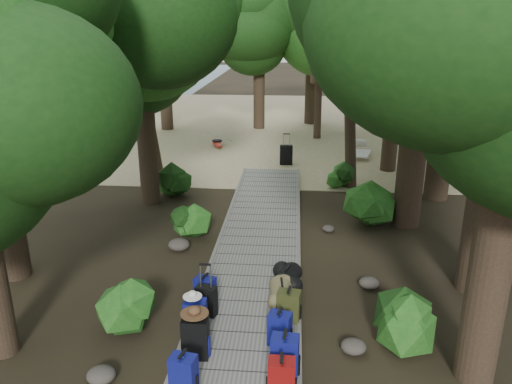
# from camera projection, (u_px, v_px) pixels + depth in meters

# --- Properties ---
(ground) EXTENTS (120.00, 120.00, 0.00)m
(ground) POSITION_uv_depth(u_px,v_px,m) (256.00, 259.00, 11.34)
(ground) COLOR #2D2416
(ground) RESTS_ON ground
(sand_beach) EXTENTS (40.00, 22.00, 0.02)m
(sand_beach) POSITION_uv_depth(u_px,v_px,m) (280.00, 124.00, 26.44)
(sand_beach) COLOR tan
(sand_beach) RESTS_ON ground
(boardwalk) EXTENTS (2.00, 12.00, 0.12)m
(boardwalk) POSITION_uv_depth(u_px,v_px,m) (259.00, 239.00, 12.27)
(boardwalk) COLOR gray
(boardwalk) RESTS_ON ground
(backpack_left_a) EXTENTS (0.41, 0.32, 0.68)m
(backpack_left_a) POSITION_uv_depth(u_px,v_px,m) (183.00, 373.00, 6.97)
(backpack_left_a) COLOR navy
(backpack_left_a) RESTS_ON boardwalk
(backpack_left_b) EXTENTS (0.41, 0.30, 0.75)m
(backpack_left_b) POSITION_uv_depth(u_px,v_px,m) (195.00, 335.00, 7.75)
(backpack_left_b) COLOR black
(backpack_left_b) RESTS_ON boardwalk
(backpack_left_c) EXTENTS (0.37, 0.27, 0.69)m
(backpack_left_c) POSITION_uv_depth(u_px,v_px,m) (195.00, 315.00, 8.35)
(backpack_left_c) COLOR navy
(backpack_left_c) RESTS_ON boardwalk
(backpack_left_d) EXTENTS (0.43, 0.37, 0.56)m
(backpack_left_d) POSITION_uv_depth(u_px,v_px,m) (205.00, 289.00, 9.31)
(backpack_left_d) COLOR navy
(backpack_left_d) RESTS_ON boardwalk
(backpack_right_a) EXTENTS (0.38, 0.27, 0.67)m
(backpack_right_a) POSITION_uv_depth(u_px,v_px,m) (281.00, 377.00, 6.90)
(backpack_right_a) COLOR maroon
(backpack_right_a) RESTS_ON boardwalk
(backpack_right_b) EXTENTS (0.43, 0.32, 0.73)m
(backpack_right_b) POSITION_uv_depth(u_px,v_px,m) (285.00, 354.00, 7.33)
(backpack_right_b) COLOR navy
(backpack_right_b) RESTS_ON boardwalk
(backpack_right_c) EXTENTS (0.42, 0.34, 0.62)m
(backpack_right_c) POSITION_uv_depth(u_px,v_px,m) (280.00, 327.00, 8.08)
(backpack_right_c) COLOR navy
(backpack_right_c) RESTS_ON boardwalk
(backpack_right_d) EXTENTS (0.43, 0.34, 0.60)m
(backpack_right_d) POSITION_uv_depth(u_px,v_px,m) (289.00, 304.00, 8.75)
(backpack_right_d) COLOR #353D18
(backpack_right_d) RESTS_ON boardwalk
(duffel_right_khaki) EXTENTS (0.49, 0.68, 0.43)m
(duffel_right_khaki) POSITION_uv_depth(u_px,v_px,m) (282.00, 293.00, 9.27)
(duffel_right_khaki) COLOR olive
(duffel_right_khaki) RESTS_ON boardwalk
(duffel_right_black) EXTENTS (0.60, 0.74, 0.40)m
(duffel_right_black) POSITION_uv_depth(u_px,v_px,m) (287.00, 278.00, 9.87)
(duffel_right_black) COLOR black
(duffel_right_black) RESTS_ON boardwalk
(suitcase_on_boardwalk) EXTENTS (0.40, 0.29, 0.56)m
(suitcase_on_boardwalk) POSITION_uv_depth(u_px,v_px,m) (206.00, 301.00, 8.90)
(suitcase_on_boardwalk) COLOR black
(suitcase_on_boardwalk) RESTS_ON boardwalk
(lone_suitcase_on_sand) EXTENTS (0.49, 0.31, 0.73)m
(lone_suitcase_on_sand) POSITION_uv_depth(u_px,v_px,m) (286.00, 155.00, 18.80)
(lone_suitcase_on_sand) COLOR black
(lone_suitcase_on_sand) RESTS_ON sand_beach
(hat_brown) EXTENTS (0.44, 0.44, 0.13)m
(hat_brown) POSITION_uv_depth(u_px,v_px,m) (194.00, 310.00, 7.64)
(hat_brown) COLOR #51351E
(hat_brown) RESTS_ON backpack_left_b
(hat_white) EXTENTS (0.32, 0.32, 0.11)m
(hat_white) POSITION_uv_depth(u_px,v_px,m) (192.00, 294.00, 8.24)
(hat_white) COLOR silver
(hat_white) RESTS_ON backpack_left_c
(kayak) EXTENTS (1.60, 3.24, 0.32)m
(kayak) POSITION_uv_depth(u_px,v_px,m) (217.00, 142.00, 21.75)
(kayak) COLOR #B71F0F
(kayak) RESTS_ON sand_beach
(sun_lounger) EXTENTS (1.09, 2.06, 0.63)m
(sun_lounger) POSITION_uv_depth(u_px,v_px,m) (361.00, 150.00, 19.69)
(sun_lounger) COLOR silver
(sun_lounger) RESTS_ON sand_beach
(tree_right_c) EXTENTS (5.78, 5.78, 10.01)m
(tree_right_c) POSITION_uv_depth(u_px,v_px,m) (426.00, 27.00, 11.71)
(tree_right_c) COLOR black
(tree_right_c) RESTS_ON ground
(tree_right_d) EXTENTS (5.58, 5.58, 10.22)m
(tree_right_d) POSITION_uv_depth(u_px,v_px,m) (456.00, 23.00, 13.70)
(tree_right_d) COLOR black
(tree_right_d) RESTS_ON ground
(tree_right_e) EXTENTS (4.38, 4.38, 7.88)m
(tree_right_e) POSITION_uv_depth(u_px,v_px,m) (397.00, 59.00, 16.93)
(tree_right_e) COLOR black
(tree_right_e) RESTS_ON ground
(tree_right_f) EXTENTS (5.88, 5.88, 10.49)m
(tree_right_f) POSITION_uv_depth(u_px,v_px,m) (456.00, 19.00, 17.87)
(tree_right_f) COLOR black
(tree_right_f) RESTS_ON ground
(tree_left_c) EXTENTS (4.54, 4.54, 7.89)m
(tree_left_c) POSITION_uv_depth(u_px,v_px,m) (142.00, 67.00, 13.72)
(tree_left_c) COLOR black
(tree_left_c) RESTS_ON ground
(tree_back_a) EXTENTS (4.64, 4.64, 8.03)m
(tree_back_a) POSITION_uv_depth(u_px,v_px,m) (259.00, 47.00, 24.18)
(tree_back_a) COLOR black
(tree_back_a) RESTS_ON ground
(tree_back_b) EXTENTS (5.10, 5.10, 9.11)m
(tree_back_b) POSITION_uv_depth(u_px,v_px,m) (313.00, 34.00, 25.23)
(tree_back_b) COLOR black
(tree_back_b) RESTS_ON ground
(tree_back_c) EXTENTS (5.19, 5.19, 9.34)m
(tree_back_c) POSITION_uv_depth(u_px,v_px,m) (384.00, 33.00, 23.79)
(tree_back_c) COLOR black
(tree_back_c) RESTS_ON ground
(tree_back_d) EXTENTS (5.18, 5.18, 8.64)m
(tree_back_d) POSITION_uv_depth(u_px,v_px,m) (162.00, 40.00, 23.84)
(tree_back_d) COLOR black
(tree_back_d) RESTS_ON ground
(palm_right_a) EXTENTS (4.87, 4.87, 8.30)m
(palm_right_a) POSITION_uv_depth(u_px,v_px,m) (363.00, 56.00, 15.26)
(palm_right_a) COLOR #163C10
(palm_right_a) RESTS_ON ground
(palm_right_b) EXTENTS (4.41, 4.41, 8.53)m
(palm_right_b) POSITION_uv_depth(u_px,v_px,m) (401.00, 46.00, 19.56)
(palm_right_b) COLOR #163C10
(palm_right_b) RESTS_ON ground
(palm_right_c) EXTENTS (4.72, 4.72, 7.50)m
(palm_right_c) POSITION_uv_depth(u_px,v_px,m) (326.00, 55.00, 22.25)
(palm_right_c) COLOR #163C10
(palm_right_c) RESTS_ON ground
(palm_left_a) EXTENTS (4.59, 4.59, 7.31)m
(palm_left_a) POSITION_uv_depth(u_px,v_px,m) (144.00, 69.00, 16.69)
(palm_left_a) COLOR #163C10
(palm_left_a) RESTS_ON ground
(rock_left_a) EXTENTS (0.44, 0.39, 0.24)m
(rock_left_a) POSITION_uv_depth(u_px,v_px,m) (101.00, 375.00, 7.44)
(rock_left_a) COLOR #4C473F
(rock_left_a) RESTS_ON ground
(rock_left_b) EXTENTS (0.38, 0.35, 0.21)m
(rock_left_b) POSITION_uv_depth(u_px,v_px,m) (120.00, 310.00, 9.14)
(rock_left_b) COLOR #4C473F
(rock_left_b) RESTS_ON ground
(rock_left_c) EXTENTS (0.51, 0.46, 0.28)m
(rock_left_c) POSITION_uv_depth(u_px,v_px,m) (179.00, 245.00, 11.77)
(rock_left_c) COLOR #4C473F
(rock_left_c) RESTS_ON ground
(rock_left_d) EXTENTS (0.34, 0.30, 0.19)m
(rock_left_d) POSITION_uv_depth(u_px,v_px,m) (191.00, 213.00, 13.83)
(rock_left_d) COLOR #4C473F
(rock_left_d) RESTS_ON ground
(rock_right_a) EXTENTS (0.42, 0.38, 0.23)m
(rock_right_a) POSITION_uv_depth(u_px,v_px,m) (353.00, 346.00, 8.10)
(rock_right_a) COLOR #4C473F
(rock_right_a) RESTS_ON ground
(rock_right_b) EXTENTS (0.41, 0.37, 0.23)m
(rock_right_b) POSITION_uv_depth(u_px,v_px,m) (369.00, 283.00, 10.09)
(rock_right_b) COLOR #4C473F
(rock_right_b) RESTS_ON ground
(rock_right_c) EXTENTS (0.31, 0.28, 0.17)m
(rock_right_c) POSITION_uv_depth(u_px,v_px,m) (328.00, 229.00, 12.83)
(rock_right_c) COLOR #4C473F
(rock_right_c) RESTS_ON ground
(shrub_left_a) EXTENTS (1.02, 1.02, 0.91)m
(shrub_left_a) POSITION_uv_depth(u_px,v_px,m) (128.00, 306.00, 8.64)
(shrub_left_a) COLOR #184F17
(shrub_left_a) RESTS_ON ground
(shrub_left_b) EXTENTS (0.98, 0.98, 0.88)m
(shrub_left_b) POSITION_uv_depth(u_px,v_px,m) (191.00, 220.00, 12.43)
(shrub_left_b) COLOR #184F17
(shrub_left_b) RESTS_ON ground
(shrub_left_c) EXTENTS (1.05, 1.05, 0.95)m
(shrub_left_c) POSITION_uv_depth(u_px,v_px,m) (174.00, 181.00, 15.43)
(shrub_left_c) COLOR #184F17
(shrub_left_c) RESTS_ON ground
(shrub_right_a) EXTENTS (1.05, 1.05, 0.95)m
(shrub_right_a) POSITION_uv_depth(u_px,v_px,m) (397.00, 320.00, 8.19)
(shrub_right_a) COLOR #184F17
(shrub_right_a) RESTS_ON ground
(shrub_right_b) EXTENTS (1.40, 1.40, 1.26)m
(shrub_right_b) POSITION_uv_depth(u_px,v_px,m) (369.00, 205.00, 12.96)
(shrub_right_b) COLOR #184F17
(shrub_right_b) RESTS_ON ground
(shrub_right_c) EXTENTS (0.84, 0.84, 0.75)m
(shrub_right_c) POSITION_uv_depth(u_px,v_px,m) (338.00, 176.00, 16.26)
(shrub_right_c) COLOR #184F17
(shrub_right_c) RESTS_ON ground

